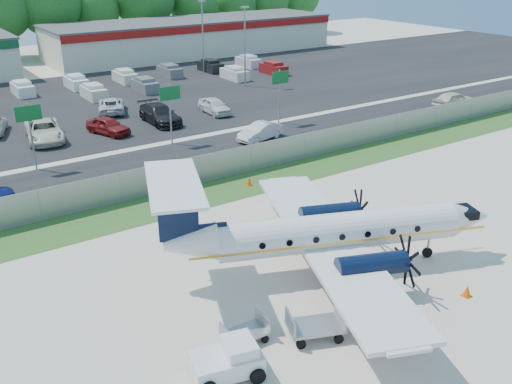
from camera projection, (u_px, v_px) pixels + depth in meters
ground at (323, 273)px, 28.43m from camera, size 170.00×170.00×0.00m
grass_verge at (205, 195)px, 37.59m from camera, size 170.00×4.00×0.02m
access_road at (160, 164)px, 42.94m from camera, size 170.00×8.00×0.02m
parking_lot at (73, 106)px, 58.97m from camera, size 170.00×32.00×0.02m
perimeter_fence at (190, 172)px, 38.73m from camera, size 120.00×0.06×1.99m
building_east at (193, 36)px, 88.11m from camera, size 44.40×12.40×5.24m
sign_left at (30, 123)px, 40.40m from camera, size 1.80×0.26×5.00m
sign_mid at (170, 101)px, 46.06m from camera, size 1.80×0.26×5.00m
sign_right at (280, 85)px, 51.72m from camera, size 1.80×0.26×5.00m
light_pole_ne at (245, 41)px, 65.70m from camera, size 0.90×0.35×9.09m
light_pole_se at (203, 32)px, 73.34m from camera, size 0.90×0.35×9.09m
tree_line at (2, 59)px, 84.94m from camera, size 112.00×6.00×14.00m
aircraft at (331, 232)px, 28.02m from camera, size 17.51×17.03×5.40m
pushback_tug at (229, 360)px, 21.40m from camera, size 2.90×2.38×1.41m
baggage_cart_near at (316, 325)px, 23.56m from camera, size 2.64×2.12×1.21m
baggage_cart_far at (245, 332)px, 23.30m from camera, size 1.88×1.16×0.97m
cone_nose at (467, 291)px, 26.45m from camera, size 0.41×0.41×0.58m
cone_starboard_wing at (249, 181)px, 39.00m from camera, size 0.42×0.42×0.60m
road_car_mid at (260, 140)px, 48.55m from camera, size 4.62×2.54×1.44m
road_car_east at (452, 107)px, 58.56m from camera, size 4.86×2.04×1.64m
parked_car_b at (46, 140)px, 48.36m from camera, size 3.73×6.46×1.69m
parked_car_c at (109, 134)px, 50.06m from camera, size 3.22×4.74×1.50m
parked_car_d at (161, 123)px, 53.24m from camera, size 2.49×5.91×1.70m
parked_car_e at (215, 113)px, 56.38m from camera, size 1.99×4.57×1.53m
parked_car_g at (112, 112)px, 56.79m from camera, size 4.11×5.81×1.47m
far_parking_rows at (59, 97)px, 62.80m from camera, size 56.00×10.00×1.60m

